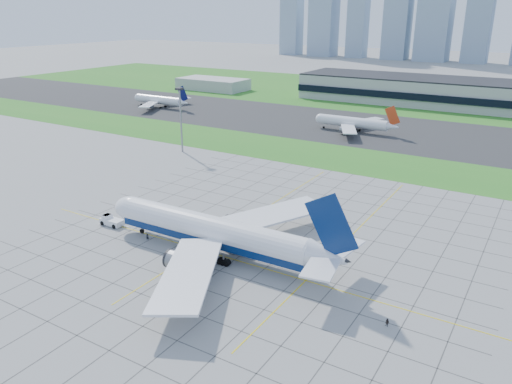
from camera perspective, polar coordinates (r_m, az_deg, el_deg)
ground at (r=116.63m, az=-1.89°, el=-7.36°), size 1400.00×1400.00×0.00m
grass_median at (r=193.05m, az=12.89°, el=3.35°), size 700.00×35.00×0.04m
asphalt_taxiway at (r=244.35m, az=17.15°, el=6.42°), size 700.00×75.00×0.04m
grass_far at (r=350.34m, az=21.90°, el=9.75°), size 700.00×145.00×0.04m
apron_markings at (r=124.88m, az=1.07°, el=-5.41°), size 120.00×130.00×0.03m
service_block at (r=370.81m, az=-4.95°, el=12.19°), size 50.00×25.00×8.00m
light_mast at (r=201.25m, az=-8.62°, el=9.04°), size 2.50×2.50×25.60m
city_skyline at (r=610.08m, az=26.62°, el=18.50°), size 523.00×32.40×160.00m
airliner at (r=115.86m, az=-4.86°, el=-4.54°), size 65.04×65.92×20.48m
pushback_tug at (r=138.06m, az=-16.23°, el=-3.17°), size 9.47×3.41×2.63m
crew_near at (r=126.87m, az=-12.29°, el=-5.05°), size 0.72×0.76×1.74m
crew_far at (r=95.62m, az=14.77°, el=-14.24°), size 0.94×0.84×1.59m
distant_jet_0 at (r=303.30m, az=-10.94°, el=10.29°), size 38.10×42.66×14.08m
distant_jet_1 at (r=240.43m, az=11.13°, el=7.81°), size 38.62×42.66×14.08m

